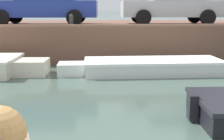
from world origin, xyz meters
TOP-DOWN VIEW (x-y plane):
  - ground_plane at (0.00, 4.85)m, footprint 400.00×400.00m
  - far_quay_wall at (0.00, 12.70)m, footprint 60.00×6.00m
  - far_wall_coping at (0.00, 9.82)m, footprint 60.00×0.24m
  - boat_moored_central_white at (0.77, 8.03)m, footprint 5.12×1.63m
  - car_left_inner_blue at (-2.84, 11.36)m, footprint 4.46×2.16m
  - car_centre_silver at (2.38, 11.36)m, footprint 4.08×1.98m
  - mooring_bollard_mid at (-1.66, 9.95)m, footprint 0.15×0.15m

SIDE VIEW (x-z plane):
  - ground_plane at x=0.00m, z-range 0.00..0.00m
  - boat_moored_central_white at x=0.77m, z-range 0.00..0.45m
  - far_quay_wall at x=0.00m, z-range 0.00..1.37m
  - far_wall_coping at x=0.00m, z-range 1.37..1.45m
  - mooring_bollard_mid at x=-1.66m, z-range 1.39..1.83m
  - car_centre_silver at x=2.38m, z-range 1.45..2.99m
  - car_left_inner_blue at x=-2.84m, z-range 1.45..2.99m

